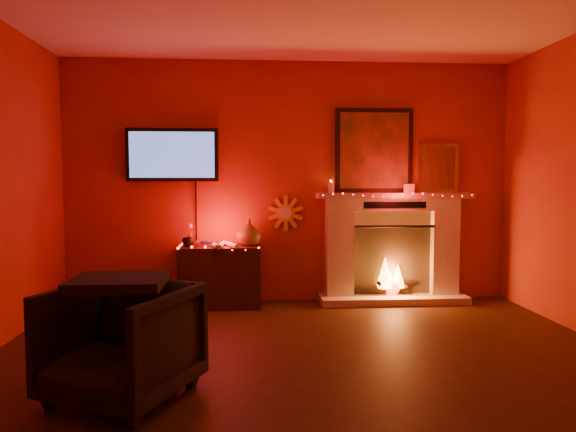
# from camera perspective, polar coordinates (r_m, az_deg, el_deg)

# --- Properties ---
(room) EXTENTS (5.00, 5.00, 5.00)m
(room) POSITION_cam_1_polar(r_m,az_deg,el_deg) (3.31, 3.38, 3.61)
(room) COLOR black
(room) RESTS_ON ground
(floor) EXTENTS (5.00, 5.00, 0.00)m
(floor) POSITION_cam_1_polar(r_m,az_deg,el_deg) (3.59, 3.29, -18.50)
(floor) COLOR black
(floor) RESTS_ON ground
(fireplace) EXTENTS (1.72, 0.40, 2.18)m
(fireplace) POSITION_cam_1_polar(r_m,az_deg,el_deg) (5.92, 11.38, -2.35)
(fireplace) COLOR beige
(fireplace) RESTS_ON floor
(tv) EXTENTS (1.00, 0.07, 1.24)m
(tv) POSITION_cam_1_polar(r_m,az_deg,el_deg) (5.81, -12.71, 6.62)
(tv) COLOR black
(tv) RESTS_ON room
(sunburst_clock) EXTENTS (0.40, 0.03, 0.40)m
(sunburst_clock) POSITION_cam_1_polar(r_m,az_deg,el_deg) (5.79, -0.26, 0.32)
(sunburst_clock) COLOR gold
(sunburst_clock) RESTS_ON room
(console_table) EXTENTS (0.88, 0.50, 0.95)m
(console_table) POSITION_cam_1_polar(r_m,az_deg,el_deg) (5.64, -7.34, -6.17)
(console_table) COLOR black
(console_table) RESTS_ON floor
(armchair) EXTENTS (1.04, 1.05, 0.72)m
(armchair) POSITION_cam_1_polar(r_m,az_deg,el_deg) (3.45, -17.97, -13.24)
(armchair) COLOR black
(armchair) RESTS_ON floor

